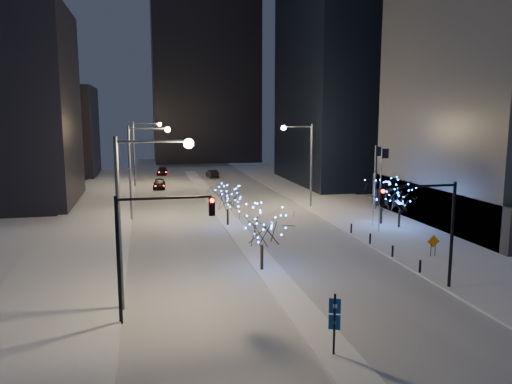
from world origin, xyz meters
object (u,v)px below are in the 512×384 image
object	(u,v)px
holiday_tree_plaza_near	(400,199)
wayfinding_sign	(335,319)
street_lamp_w_near	(137,198)
street_lamp_east	(304,154)
traffic_signal_west	(148,237)
car_near	(159,184)
street_lamp_w_far	(141,145)
holiday_tree_plaza_far	(382,194)
holiday_tree_median_far	(228,197)
traffic_signal_east	(431,218)
car_mid	(212,174)
holiday_tree_median_near	(262,226)
car_far	(162,171)
construction_sign	(433,243)
street_lamp_w_mid	(140,159)

from	to	relation	value
holiday_tree_plaza_near	wayfinding_sign	xyz separation A→B (m)	(-15.95, -23.27, -1.10)
street_lamp_w_near	street_lamp_east	bearing A→B (deg)	55.81
traffic_signal_west	car_near	distance (m)	49.48
street_lamp_w_far	holiday_tree_plaza_far	xyz separation A→B (m)	(23.74, -32.86, -3.33)
street_lamp_w_near	holiday_tree_median_far	world-z (taller)	street_lamp_w_near
street_lamp_w_far	traffic_signal_east	bearing A→B (deg)	-70.68
street_lamp_east	street_lamp_w_far	bearing A→B (deg)	130.85
street_lamp_w_near	car_mid	size ratio (longest dim) A/B	2.39
street_lamp_w_near	holiday_tree_median_near	distance (m)	10.39
car_far	construction_sign	size ratio (longest dim) A/B	2.57
street_lamp_w_near	street_lamp_w_far	distance (m)	50.00
car_far	holiday_tree_median_near	size ratio (longest dim) A/B	0.92
holiday_tree_median_near	holiday_tree_median_far	distance (m)	14.90
car_mid	holiday_tree_plaza_far	bearing A→B (deg)	99.04
street_lamp_w_near	car_far	world-z (taller)	street_lamp_w_near
car_mid	car_far	bearing A→B (deg)	-42.83
street_lamp_w_mid	car_mid	bearing A→B (deg)	70.17
holiday_tree_plaza_near	wayfinding_sign	bearing A→B (deg)	-124.44
holiday_tree_plaza_far	traffic_signal_west	bearing A→B (deg)	-140.52
traffic_signal_west	wayfinding_sign	xyz separation A→B (m)	(8.26, -6.00, -2.87)
holiday_tree_median_far	holiday_tree_plaza_far	world-z (taller)	holiday_tree_plaza_far
street_lamp_east	holiday_tree_median_near	distance (m)	25.37
holiday_tree_median_far	holiday_tree_plaza_near	world-z (taller)	holiday_tree_plaza_near
traffic_signal_east	holiday_tree_plaza_far	xyz separation A→B (m)	(5.86, 18.14, -1.59)
street_lamp_w_far	holiday_tree_median_far	xyz separation A→B (m)	(8.44, -29.95, -3.56)
street_lamp_w_mid	holiday_tree_plaza_near	size ratio (longest dim) A/B	2.34
street_lamp_w_near	holiday_tree_median_far	size ratio (longest dim) A/B	2.36
street_lamp_w_near	traffic_signal_east	xyz separation A→B (m)	(17.88, -1.00, -1.74)
traffic_signal_east	holiday_tree_median_near	bearing A→B (deg)	146.86
street_lamp_w_far	street_lamp_east	world-z (taller)	same
holiday_tree_plaza_far	wayfinding_sign	distance (m)	29.29
car_near	street_lamp_w_mid	bearing A→B (deg)	-92.73
street_lamp_w_far	car_far	bearing A→B (deg)	76.20
holiday_tree_plaza_far	wayfinding_sign	size ratio (longest dim) A/B	1.55
traffic_signal_west	street_lamp_w_near	bearing A→B (deg)	103.96
holiday_tree_median_far	holiday_tree_plaza_far	xyz separation A→B (m)	(15.30, -2.91, 0.24)
holiday_tree_median_near	holiday_tree_plaza_far	xyz separation A→B (m)	(15.30, 11.98, -0.13)
car_near	holiday_tree_plaza_near	size ratio (longest dim) A/B	1.05
street_lamp_w_far	holiday_tree_plaza_near	size ratio (longest dim) A/B	2.34
traffic_signal_east	holiday_tree_plaza_near	world-z (taller)	traffic_signal_east
traffic_signal_east	holiday_tree_plaza_far	bearing A→B (deg)	72.09
traffic_signal_west	holiday_tree_median_near	bearing A→B (deg)	42.05
traffic_signal_east	car_near	distance (m)	50.81
street_lamp_w_far	traffic_signal_east	size ratio (longest dim) A/B	1.43
street_lamp_w_far	construction_sign	world-z (taller)	street_lamp_w_far
holiday_tree_plaza_near	street_lamp_w_near	bearing A→B (deg)	-148.29
car_near	traffic_signal_west	bearing A→B (deg)	-88.62
street_lamp_w_far	street_lamp_east	distance (m)	29.08
holiday_tree_median_far	construction_sign	xyz separation A→B (m)	(13.85, -14.62, -1.75)
street_lamp_w_mid	traffic_signal_west	size ratio (longest dim) A/B	1.43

